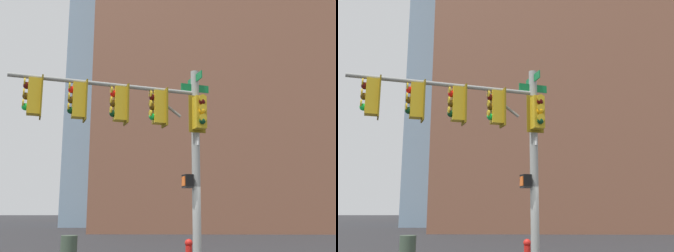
% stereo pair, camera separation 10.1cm
% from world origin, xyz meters
% --- Properties ---
extents(signal_pole_assembly, '(5.61, 2.51, 6.13)m').
position_xyz_m(signal_pole_assembly, '(1.92, 0.57, 4.31)').
color(signal_pole_assembly, gray).
rests_on(signal_pole_assembly, ground_plane).
extents(fire_hydrant, '(0.34, 0.26, 0.87)m').
position_xyz_m(fire_hydrant, '(0.60, -1.71, 0.47)').
color(fire_hydrant, red).
rests_on(fire_hydrant, ground_plane).
extents(litter_bin, '(0.56, 0.56, 0.95)m').
position_xyz_m(litter_bin, '(4.69, -2.05, 0.47)').
color(litter_bin, '#384738').
rests_on(litter_bin, ground_plane).
extents(building_brick_midblock, '(21.13, 14.19, 37.84)m').
position_xyz_m(building_brick_midblock, '(5.11, -51.41, 18.92)').
color(building_brick_midblock, brown).
rests_on(building_brick_midblock, ground_plane).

